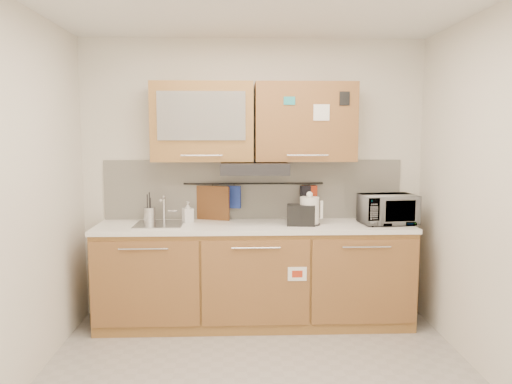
{
  "coord_description": "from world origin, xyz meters",
  "views": [
    {
      "loc": [
        -0.15,
        -3.2,
        1.74
      ],
      "look_at": [
        0.01,
        1.05,
        1.23
      ],
      "focal_mm": 35.0,
      "sensor_mm": 36.0,
      "label": 1
    }
  ],
  "objects": [
    {
      "name": "kettle",
      "position": [
        0.49,
        1.15,
        1.04
      ],
      "size": [
        0.21,
        0.19,
        0.3
      ],
      "rotation": [
        0.0,
        0.0,
        0.01
      ],
      "color": "silver",
      "rests_on": "countertop"
    },
    {
      "name": "upper_cabinets",
      "position": [
        -0.0,
        1.32,
        1.83
      ],
      "size": [
        1.82,
        0.37,
        0.7
      ],
      "color": "#AE7E3D",
      "rests_on": "wall_back"
    },
    {
      "name": "range_hood",
      "position": [
        0.0,
        1.25,
        1.42
      ],
      "size": [
        0.6,
        0.46,
        0.1
      ],
      "primitive_type": "cube",
      "color": "black",
      "rests_on": "upper_cabinets"
    },
    {
      "name": "sink",
      "position": [
        -0.85,
        1.21,
        0.92
      ],
      "size": [
        0.42,
        0.4,
        0.26
      ],
      "color": "silver",
      "rests_on": "countertop"
    },
    {
      "name": "wall_right",
      "position": [
        1.6,
        0.0,
        1.3
      ],
      "size": [
        0.0,
        3.0,
        3.0
      ],
      "primitive_type": "plane",
      "rotation": [
        1.57,
        0.0,
        -1.57
      ],
      "color": "silver",
      "rests_on": "ground"
    },
    {
      "name": "toaster",
      "position": [
        0.41,
        1.13,
        1.01
      ],
      "size": [
        0.26,
        0.17,
        0.19
      ],
      "rotation": [
        0.0,
        0.0,
        -0.12
      ],
      "color": "black",
      "rests_on": "countertop"
    },
    {
      "name": "utensil_crock",
      "position": [
        -0.96,
        1.32,
        0.99
      ],
      "size": [
        0.13,
        0.13,
        0.28
      ],
      "rotation": [
        0.0,
        0.0,
        -0.24
      ],
      "color": "#B9B9BE",
      "rests_on": "countertop"
    },
    {
      "name": "pot_holder",
      "position": [
        0.53,
        1.44,
        1.15
      ],
      "size": [
        0.15,
        0.06,
        0.18
      ],
      "primitive_type": "cube",
      "rotation": [
        0.0,
        0.0,
        -0.27
      ],
      "color": "#A93016",
      "rests_on": "utensil_rail"
    },
    {
      "name": "wall_left",
      "position": [
        -1.6,
        0.0,
        1.3
      ],
      "size": [
        0.0,
        3.0,
        3.0
      ],
      "primitive_type": "plane",
      "rotation": [
        1.57,
        0.0,
        1.57
      ],
      "color": "silver",
      "rests_on": "ground"
    },
    {
      "name": "base_cabinet",
      "position": [
        0.0,
        1.19,
        0.41
      ],
      "size": [
        2.8,
        0.64,
        0.88
      ],
      "color": "#AE7E3D",
      "rests_on": "floor"
    },
    {
      "name": "soap_bottle",
      "position": [
        -0.61,
        1.32,
        1.02
      ],
      "size": [
        0.12,
        0.12,
        0.19
      ],
      "primitive_type": "imported",
      "rotation": [
        0.0,
        0.0,
        0.43
      ],
      "color": "#999999",
      "rests_on": "countertop"
    },
    {
      "name": "backsplash",
      "position": [
        0.0,
        1.49,
        1.2
      ],
      "size": [
        2.8,
        0.02,
        0.56
      ],
      "primitive_type": "cube",
      "color": "silver",
      "rests_on": "countertop"
    },
    {
      "name": "countertop",
      "position": [
        0.0,
        1.19,
        0.9
      ],
      "size": [
        2.82,
        0.62,
        0.04
      ],
      "primitive_type": "cube",
      "color": "white",
      "rests_on": "base_cabinet"
    },
    {
      "name": "wall_back",
      "position": [
        0.0,
        1.5,
        1.3
      ],
      "size": [
        3.2,
        0.0,
        3.2
      ],
      "primitive_type": "plane",
      "rotation": [
        1.57,
        0.0,
        0.0
      ],
      "color": "silver",
      "rests_on": "ground"
    },
    {
      "name": "cutting_board",
      "position": [
        -0.38,
        1.44,
        1.04
      ],
      "size": [
        0.32,
        0.13,
        0.4
      ],
      "primitive_type": "cube",
      "rotation": [
        0.0,
        0.0,
        -0.35
      ],
      "color": "brown",
      "rests_on": "utensil_rail"
    },
    {
      "name": "oven_mitt",
      "position": [
        -0.18,
        1.44,
        1.14
      ],
      "size": [
        0.13,
        0.07,
        0.21
      ],
      "primitive_type": "cube",
      "rotation": [
        0.0,
        0.0,
        -0.37
      ],
      "color": "navy",
      "rests_on": "utensil_rail"
    },
    {
      "name": "microwave",
      "position": [
        1.2,
        1.17,
        1.05
      ],
      "size": [
        0.51,
        0.38,
        0.26
      ],
      "primitive_type": "imported",
      "rotation": [
        0.0,
        0.0,
        0.11
      ],
      "color": "#999999",
      "rests_on": "countertop"
    },
    {
      "name": "dark_pouch",
      "position": [
        0.52,
        1.44,
        1.12
      ],
      "size": [
        0.16,
        0.1,
        0.25
      ],
      "primitive_type": "cube",
      "rotation": [
        0.0,
        0.0,
        0.35
      ],
      "color": "black",
      "rests_on": "utensil_rail"
    },
    {
      "name": "utensil_rail",
      "position": [
        0.0,
        1.45,
        1.26
      ],
      "size": [
        1.3,
        0.02,
        0.02
      ],
      "primitive_type": "cylinder",
      "rotation": [
        0.0,
        1.57,
        0.0
      ],
      "color": "black",
      "rests_on": "backsplash"
    }
  ]
}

